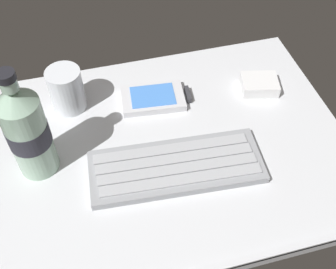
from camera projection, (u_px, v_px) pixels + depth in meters
ground_plane at (168, 150)px, 74.53cm from camera, size 64.00×48.00×2.80cm
keyboard at (176, 166)px, 69.98cm from camera, size 29.75×13.16×1.70cm
handheld_device at (156, 98)px, 80.64cm from camera, size 13.31×8.77×1.50cm
juice_cup at (67, 91)px, 77.28cm from camera, size 6.40×6.40×8.50cm
water_bottle at (27, 131)px, 64.27cm from camera, size 6.73×6.73×20.80cm
charger_block at (259, 85)px, 82.34cm from camera, size 8.08×7.03×2.40cm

